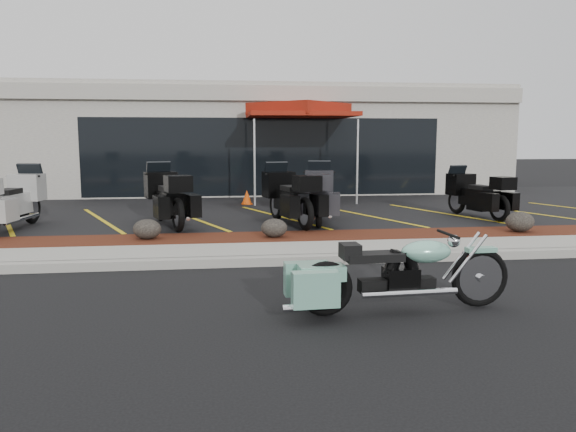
{
  "coord_description": "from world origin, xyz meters",
  "views": [
    {
      "loc": [
        -1.6,
        -8.37,
        2.14
      ],
      "look_at": [
        -0.39,
        1.2,
        0.79
      ],
      "focal_mm": 35.0,
      "sensor_mm": 36.0,
      "label": 1
    }
  ],
  "objects": [
    {
      "name": "dealership_building",
      "position": [
        0.0,
        14.47,
        2.01
      ],
      "size": [
        18.0,
        8.16,
        4.0
      ],
      "color": "gray",
      "rests_on": "ground"
    },
    {
      "name": "touring_black_front",
      "position": [
        -2.98,
        5.3,
        0.87
      ],
      "size": [
        1.64,
        2.63,
        1.43
      ],
      "primitive_type": null,
      "rotation": [
        0.0,
        0.0,
        1.88
      ],
      "color": "black",
      "rests_on": "upper_lot"
    },
    {
      "name": "touring_black_rear",
      "position": [
        4.66,
        5.65,
        0.79
      ],
      "size": [
        1.34,
        2.34,
        1.28
      ],
      "primitive_type": null,
      "rotation": [
        0.0,
        0.0,
        1.81
      ],
      "color": "black",
      "rests_on": "upper_lot"
    },
    {
      "name": "boulder_mid",
      "position": [
        -0.48,
        2.68,
        0.35
      ],
      "size": [
        0.53,
        0.44,
        0.37
      ],
      "primitive_type": "ellipsoid",
      "color": "black",
      "rests_on": "mulch_bed"
    },
    {
      "name": "mulch_bed",
      "position": [
        0.0,
        2.8,
        0.08
      ],
      "size": [
        24.0,
        1.2,
        0.16
      ],
      "primitive_type": "cube",
      "color": "#36100C",
      "rests_on": "ground"
    },
    {
      "name": "popup_canopy",
      "position": [
        1.04,
        9.66,
        2.95
      ],
      "size": [
        4.06,
        4.06,
        3.08
      ],
      "rotation": [
        0.0,
        0.0,
        -0.26
      ],
      "color": "silver",
      "rests_on": "upper_lot"
    },
    {
      "name": "hero_cruiser",
      "position": [
        1.67,
        -1.82,
        0.5
      ],
      "size": [
        2.87,
        0.85,
        1.0
      ],
      "primitive_type": null,
      "rotation": [
        0.0,
        0.0,
        0.05
      ],
      "color": "#7FC6AC",
      "rests_on": "ground"
    },
    {
      "name": "traffic_cone",
      "position": [
        -0.72,
        8.49,
        0.36
      ],
      "size": [
        0.4,
        0.4,
        0.43
      ],
      "primitive_type": "cone",
      "rotation": [
        0.0,
        0.0,
        -0.33
      ],
      "color": "#D94507",
      "rests_on": "upper_lot"
    },
    {
      "name": "touring_white",
      "position": [
        -5.9,
        5.22,
        0.85
      ],
      "size": [
        1.28,
        2.53,
        1.41
      ],
      "primitive_type": null,
      "rotation": [
        0.0,
        0.0,
        1.42
      ],
      "color": "#B8B8B4",
      "rests_on": "upper_lot"
    },
    {
      "name": "sidewalk",
      "position": [
        0.0,
        1.6,
        0.07
      ],
      "size": [
        24.0,
        1.2,
        0.15
      ],
      "primitive_type": "cube",
      "color": "gray",
      "rests_on": "ground"
    },
    {
      "name": "ground",
      "position": [
        0.0,
        0.0,
        0.0
      ],
      "size": [
        90.0,
        90.0,
        0.0
      ],
      "primitive_type": "plane",
      "color": "black",
      "rests_on": "ground"
    },
    {
      "name": "curb",
      "position": [
        0.0,
        0.9,
        0.07
      ],
      "size": [
        24.0,
        0.25,
        0.15
      ],
      "primitive_type": "cube",
      "color": "gray",
      "rests_on": "ground"
    },
    {
      "name": "upper_lot",
      "position": [
        0.0,
        8.2,
        0.07
      ],
      "size": [
        26.0,
        9.6,
        0.15
      ],
      "primitive_type": "cube",
      "color": "black",
      "rests_on": "ground"
    },
    {
      "name": "boulder_left",
      "position": [
        -2.99,
        2.8,
        0.36
      ],
      "size": [
        0.55,
        0.46,
        0.39
      ],
      "primitive_type": "ellipsoid",
      "color": "black",
      "rests_on": "mulch_bed"
    },
    {
      "name": "touring_black_mid",
      "position": [
        -0.17,
        5.15,
        0.86
      ],
      "size": [
        1.51,
        2.6,
        1.42
      ],
      "primitive_type": null,
      "rotation": [
        0.0,
        0.0,
        1.82
      ],
      "color": "black",
      "rests_on": "upper_lot"
    },
    {
      "name": "touring_grey",
      "position": [
        0.94,
        5.47,
        0.86
      ],
      "size": [
        1.37,
        2.59,
        1.43
      ],
      "primitive_type": null,
      "rotation": [
        0.0,
        0.0,
        1.39
      ],
      "color": "#2A292E",
      "rests_on": "upper_lot"
    },
    {
      "name": "boulder_right",
      "position": [
        4.76,
        2.68,
        0.37
      ],
      "size": [
        0.61,
        0.5,
        0.43
      ],
      "primitive_type": "ellipsoid",
      "color": "black",
      "rests_on": "mulch_bed"
    }
  ]
}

